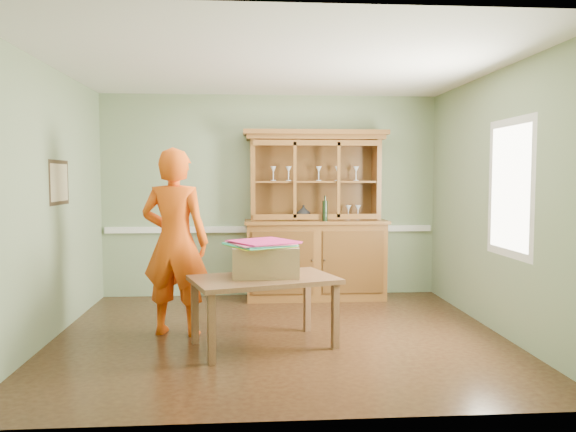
{
  "coord_description": "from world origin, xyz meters",
  "views": [
    {
      "loc": [
        -0.32,
        -5.59,
        1.61
      ],
      "look_at": [
        0.12,
        0.4,
        1.19
      ],
      "focal_mm": 35.0,
      "sensor_mm": 36.0,
      "label": 1
    }
  ],
  "objects": [
    {
      "name": "wall_back",
      "position": [
        0.0,
        2.0,
        1.35
      ],
      "size": [
        4.5,
        0.0,
        4.5
      ],
      "primitive_type": "plane",
      "rotation": [
        1.57,
        0.0,
        0.0
      ],
      "color": "gray",
      "rests_on": "floor"
    },
    {
      "name": "kite_stack",
      "position": [
        -0.18,
        -0.28,
        0.98
      ],
      "size": [
        0.71,
        0.71,
        0.05
      ],
      "rotation": [
        0.0,
        0.0,
        0.47
      ],
      "color": "#CBE41C",
      "rests_on": "cardboard_box"
    },
    {
      "name": "window_panel",
      "position": [
        2.23,
        -0.3,
        1.5
      ],
      "size": [
        0.03,
        0.96,
        1.36
      ],
      "color": "white",
      "rests_on": "wall_right"
    },
    {
      "name": "wall_right",
      "position": [
        2.25,
        0.0,
        1.35
      ],
      "size": [
        0.0,
        4.0,
        4.0
      ],
      "primitive_type": "plane",
      "rotation": [
        1.57,
        0.0,
        -1.57
      ],
      "color": "gray",
      "rests_on": "floor"
    },
    {
      "name": "wall_front",
      "position": [
        0.0,
        -2.0,
        1.35
      ],
      "size": [
        4.5,
        0.0,
        4.5
      ],
      "primitive_type": "plane",
      "rotation": [
        -1.57,
        0.0,
        0.0
      ],
      "color": "gray",
      "rests_on": "floor"
    },
    {
      "name": "china_hutch",
      "position": [
        0.58,
        1.75,
        0.78
      ],
      "size": [
        1.88,
        0.62,
        2.21
      ],
      "color": "brown",
      "rests_on": "floor"
    },
    {
      "name": "framed_map",
      "position": [
        -2.23,
        0.3,
        1.55
      ],
      "size": [
        0.03,
        0.6,
        0.46
      ],
      "color": "#312213",
      "rests_on": "wall_left"
    },
    {
      "name": "floor",
      "position": [
        0.0,
        0.0,
        0.0
      ],
      "size": [
        4.5,
        4.5,
        0.0
      ],
      "primitive_type": "plane",
      "color": "#492D17",
      "rests_on": "ground"
    },
    {
      "name": "ceiling",
      "position": [
        0.0,
        0.0,
        2.7
      ],
      "size": [
        4.5,
        4.5,
        0.0
      ],
      "primitive_type": "plane",
      "rotation": [
        3.14,
        0.0,
        0.0
      ],
      "color": "white",
      "rests_on": "wall_back"
    },
    {
      "name": "chair_rail",
      "position": [
        0.0,
        1.98,
        0.9
      ],
      "size": [
        4.41,
        0.05,
        0.08
      ],
      "primitive_type": "cube",
      "color": "white",
      "rests_on": "wall_back"
    },
    {
      "name": "wall_left",
      "position": [
        -2.25,
        0.0,
        1.35
      ],
      "size": [
        0.0,
        4.0,
        4.0
      ],
      "primitive_type": "plane",
      "rotation": [
        1.57,
        0.0,
        1.57
      ],
      "color": "gray",
      "rests_on": "floor"
    },
    {
      "name": "person",
      "position": [
        -1.05,
        0.13,
        0.95
      ],
      "size": [
        0.77,
        0.59,
        1.9
      ],
      "primitive_type": "imported",
      "rotation": [
        0.0,
        0.0,
        2.93
      ],
      "color": "#F6560F",
      "rests_on": "floor"
    },
    {
      "name": "dining_table",
      "position": [
        -0.17,
        -0.34,
        0.58
      ],
      "size": [
        1.5,
        1.16,
        0.66
      ],
      "rotation": [
        0.0,
        0.0,
        0.31
      ],
      "color": "brown",
      "rests_on": "floor"
    },
    {
      "name": "cardboard_box",
      "position": [
        -0.15,
        -0.25,
        0.81
      ],
      "size": [
        0.62,
        0.5,
        0.29
      ],
      "primitive_type": "cube",
      "rotation": [
        0.0,
        0.0,
        -0.01
      ],
      "color": "#A08052",
      "rests_on": "dining_table"
    }
  ]
}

